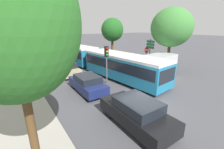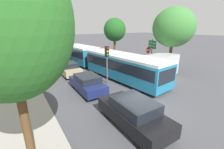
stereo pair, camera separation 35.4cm
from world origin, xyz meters
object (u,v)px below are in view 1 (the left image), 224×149
(tree_left_near, at_px, (11,22))
(tree_right_mid, at_px, (113,31))
(no_entry_sign, at_px, (146,55))
(queued_car_black, at_px, (136,112))
(queued_car_tan, at_px, (67,69))
(city_bus_rear, at_px, (29,42))
(direction_sign_post, at_px, (150,48))
(queued_car_white, at_px, (38,51))
(tree_left_mid, at_px, (9,35))
(queued_car_red, at_px, (56,60))
(traffic_light, at_px, (107,57))
(white_van, at_px, (156,66))
(articulated_bus, at_px, (101,59))
(tree_right_near, at_px, (171,29))
(queued_car_green, at_px, (47,55))
(queued_car_navy, at_px, (88,83))

(tree_left_near, bearing_deg, tree_right_mid, 46.93)
(no_entry_sign, bearing_deg, queued_car_black, -49.81)
(tree_left_near, xyz_separation_m, tree_right_mid, (14.20, 15.19, -0.67))
(tree_left_near, height_order, tree_right_mid, tree_left_near)
(queued_car_tan, height_order, no_entry_sign, no_entry_sign)
(city_bus_rear, xyz_separation_m, direction_sign_post, (9.49, -31.53, 1.18))
(queued_car_white, distance_m, tree_left_mid, 16.28)
(city_bus_rear, bearing_deg, queued_car_red, -179.96)
(city_bus_rear, distance_m, traffic_light, 33.12)
(city_bus_rear, relative_size, white_van, 2.16)
(tree_left_mid, bearing_deg, articulated_bus, -8.42)
(queued_car_red, distance_m, tree_right_near, 14.60)
(traffic_light, xyz_separation_m, no_entry_sign, (6.07, 0.88, -0.62))
(city_bus_rear, relative_size, tree_right_mid, 1.75)
(city_bus_rear, xyz_separation_m, queued_car_red, (0.19, -23.79, -0.62))
(queued_car_tan, bearing_deg, queued_car_red, -0.15)
(direction_sign_post, xyz_separation_m, tree_left_mid, (-14.04, 3.33, 1.72))
(city_bus_rear, relative_size, tree_left_mid, 1.68)
(queued_car_green, relative_size, queued_car_white, 0.99)
(white_van, relative_size, tree_right_near, 0.74)
(traffic_light, bearing_deg, no_entry_sign, 107.29)
(tree_left_mid, distance_m, tree_right_mid, 14.83)
(white_van, bearing_deg, queued_car_red, -62.60)
(tree_right_near, bearing_deg, traffic_light, 173.85)
(traffic_light, distance_m, tree_left_near, 9.32)
(city_bus_rear, xyz_separation_m, tree_left_near, (-4.66, -38.80, 3.72))
(traffic_light, height_order, tree_right_mid, tree_right_mid)
(queued_car_tan, relative_size, tree_left_mid, 0.61)
(city_bus_rear, distance_m, queued_car_navy, 33.72)
(white_van, bearing_deg, city_bus_rear, -83.81)
(queued_car_red, height_order, queued_car_green, queued_car_red)
(queued_car_black, distance_m, white_van, 8.43)
(articulated_bus, relative_size, no_entry_sign, 6.00)
(tree_right_mid, bearing_deg, queued_car_red, -178.82)
(queued_car_black, relative_size, tree_right_near, 0.62)
(articulated_bus, bearing_deg, no_entry_sign, 53.58)
(traffic_light, bearing_deg, direction_sign_post, 110.55)
(city_bus_rear, bearing_deg, queued_car_tan, 179.77)
(city_bus_rear, height_order, white_van, city_bus_rear)
(city_bus_rear, distance_m, tree_left_near, 39.25)
(city_bus_rear, xyz_separation_m, traffic_light, (2.17, -33.03, 1.11))
(queued_car_white, xyz_separation_m, tree_right_mid, (9.59, -10.63, 3.74))
(queued_car_white, height_order, traffic_light, traffic_light)
(traffic_light, bearing_deg, articulated_bus, 166.12)
(queued_car_red, bearing_deg, tree_right_near, -134.83)
(articulated_bus, relative_size, queued_car_black, 3.89)
(city_bus_rear, relative_size, queued_car_green, 2.85)
(tree_left_mid, relative_size, tree_right_near, 0.95)
(city_bus_rear, height_order, no_entry_sign, no_entry_sign)
(queued_car_red, height_order, tree_left_mid, tree_left_mid)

